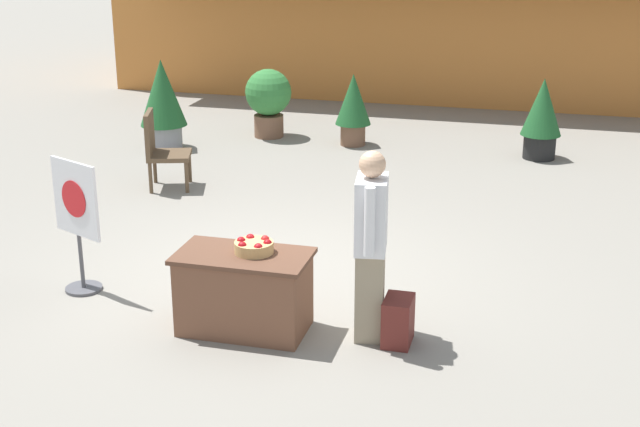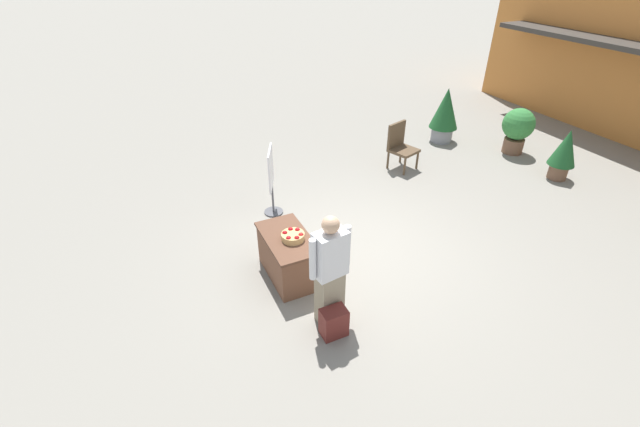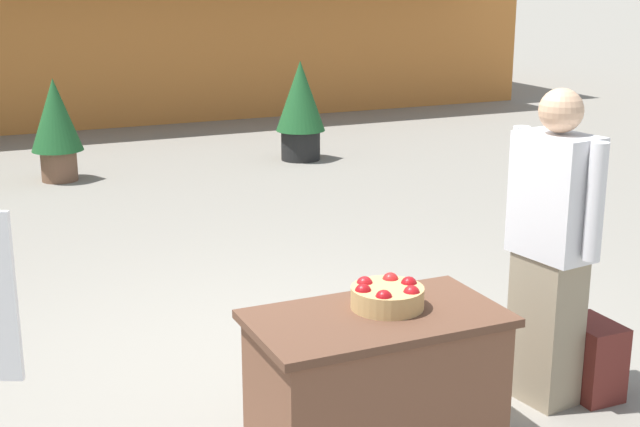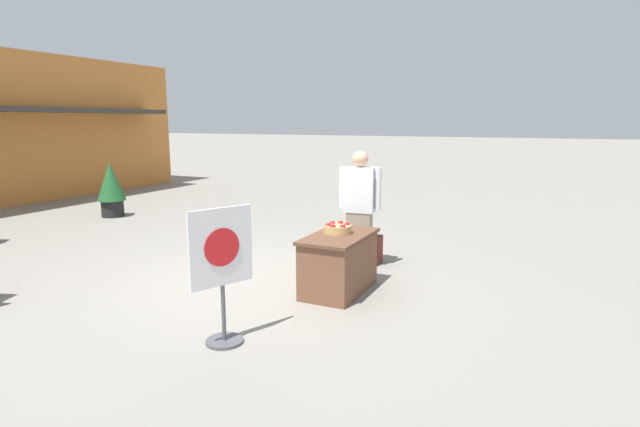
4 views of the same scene
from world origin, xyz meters
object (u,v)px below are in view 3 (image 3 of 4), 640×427
(display_table, at_px, (375,386))
(apple_basket, at_px, (387,296))
(backpack, at_px, (590,359))
(potted_plant_near_left, at_px, (300,106))
(person_visitor, at_px, (551,247))
(potted_plant_far_left, at_px, (56,124))

(display_table, bearing_deg, apple_basket, 34.30)
(backpack, bearing_deg, apple_basket, -178.56)
(apple_basket, bearing_deg, potted_plant_near_left, 70.47)
(backpack, relative_size, potted_plant_near_left, 0.35)
(display_table, xyz_separation_m, backpack, (1.37, 0.09, -0.15))
(person_visitor, bearing_deg, backpack, 157.79)
(backpack, xyz_separation_m, potted_plant_near_left, (1.00, 6.40, 0.44))
(potted_plant_near_left, height_order, potted_plant_far_left, potted_plant_near_left)
(person_visitor, bearing_deg, potted_plant_far_left, -84.06)
(apple_basket, xyz_separation_m, backpack, (1.28, 0.03, -0.57))
(person_visitor, xyz_separation_m, potted_plant_far_left, (-1.60, 6.39, -0.23))
(potted_plant_near_left, distance_m, potted_plant_far_left, 2.86)
(apple_basket, distance_m, person_visitor, 1.02)
(potted_plant_near_left, bearing_deg, potted_plant_far_left, 178.92)
(display_table, distance_m, apple_basket, 0.43)
(backpack, distance_m, potted_plant_near_left, 6.50)
(person_visitor, xyz_separation_m, backpack, (0.27, -0.07, -0.65))
(apple_basket, bearing_deg, person_visitor, 5.57)
(apple_basket, bearing_deg, display_table, -145.70)
(apple_basket, bearing_deg, backpack, 1.44)
(display_table, bearing_deg, backpack, 3.76)
(display_table, distance_m, person_visitor, 1.22)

